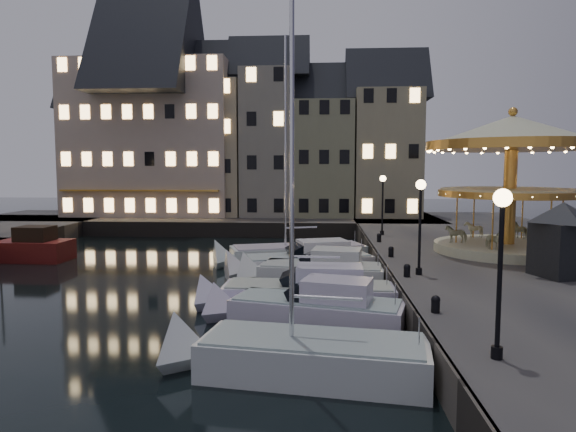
# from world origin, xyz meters

# --- Properties ---
(ground) EXTENTS (160.00, 160.00, 0.00)m
(ground) POSITION_xyz_m (0.00, 0.00, 0.00)
(ground) COLOR black
(ground) RESTS_ON ground
(quay_east) EXTENTS (16.00, 56.00, 1.30)m
(quay_east) POSITION_xyz_m (14.00, 6.00, 0.65)
(quay_east) COLOR #474442
(quay_east) RESTS_ON ground
(quay_north) EXTENTS (44.00, 12.00, 1.30)m
(quay_north) POSITION_xyz_m (-8.00, 28.00, 0.65)
(quay_north) COLOR #474442
(quay_north) RESTS_ON ground
(quaywall_e) EXTENTS (0.15, 44.00, 1.30)m
(quaywall_e) POSITION_xyz_m (6.00, 6.00, 0.65)
(quaywall_e) COLOR #47423A
(quaywall_e) RESTS_ON ground
(quaywall_n) EXTENTS (48.00, 0.15, 1.30)m
(quaywall_n) POSITION_xyz_m (-6.00, 22.00, 0.65)
(quaywall_n) COLOR #47423A
(quaywall_n) RESTS_ON ground
(streetlamp_a) EXTENTS (0.44, 0.44, 4.17)m
(streetlamp_a) POSITION_xyz_m (7.20, -9.00, 4.02)
(streetlamp_a) COLOR black
(streetlamp_a) RESTS_ON quay_east
(streetlamp_b) EXTENTS (0.44, 0.44, 4.17)m
(streetlamp_b) POSITION_xyz_m (7.20, 1.00, 4.02)
(streetlamp_b) COLOR black
(streetlamp_b) RESTS_ON quay_east
(streetlamp_c) EXTENTS (0.44, 0.44, 4.17)m
(streetlamp_c) POSITION_xyz_m (7.20, 14.50, 4.02)
(streetlamp_c) COLOR black
(streetlamp_c) RESTS_ON quay_east
(bollard_a) EXTENTS (0.30, 0.30, 0.57)m
(bollard_a) POSITION_xyz_m (6.60, -5.00, 1.60)
(bollard_a) COLOR black
(bollard_a) RESTS_ON quay_east
(bollard_b) EXTENTS (0.30, 0.30, 0.57)m
(bollard_b) POSITION_xyz_m (6.60, 0.50, 1.60)
(bollard_b) COLOR black
(bollard_b) RESTS_ON quay_east
(bollard_c) EXTENTS (0.30, 0.30, 0.57)m
(bollard_c) POSITION_xyz_m (6.60, 5.50, 1.60)
(bollard_c) COLOR black
(bollard_c) RESTS_ON quay_east
(bollard_d) EXTENTS (0.30, 0.30, 0.57)m
(bollard_d) POSITION_xyz_m (6.60, 11.00, 1.60)
(bollard_d) COLOR black
(bollard_d) RESTS_ON quay_east
(townhouse_na) EXTENTS (5.50, 8.00, 12.80)m
(townhouse_na) POSITION_xyz_m (-19.50, 30.00, 7.78)
(townhouse_na) COLOR #AEA688
(townhouse_na) RESTS_ON quay_north
(townhouse_nb) EXTENTS (6.16, 8.00, 13.80)m
(townhouse_nb) POSITION_xyz_m (-14.05, 30.00, 8.28)
(townhouse_nb) COLOR slate
(townhouse_nb) RESTS_ON quay_north
(townhouse_nc) EXTENTS (6.82, 8.00, 14.80)m
(townhouse_nc) POSITION_xyz_m (-8.00, 30.00, 8.78)
(townhouse_nc) COLOR tan
(townhouse_nc) RESTS_ON quay_north
(townhouse_nd) EXTENTS (5.50, 8.00, 15.80)m
(townhouse_nd) POSITION_xyz_m (-2.25, 30.00, 9.28)
(townhouse_nd) COLOR gray
(townhouse_nd) RESTS_ON quay_north
(townhouse_ne) EXTENTS (6.16, 8.00, 12.80)m
(townhouse_ne) POSITION_xyz_m (3.20, 30.00, 7.78)
(townhouse_ne) COLOR gray
(townhouse_ne) RESTS_ON quay_north
(townhouse_nf) EXTENTS (6.82, 8.00, 13.80)m
(townhouse_nf) POSITION_xyz_m (9.25, 30.00, 8.28)
(townhouse_nf) COLOR gray
(townhouse_nf) RESTS_ON quay_north
(hotel_corner) EXTENTS (17.60, 9.00, 16.80)m
(hotel_corner) POSITION_xyz_m (-14.00, 30.00, 9.78)
(hotel_corner) COLOR beige
(hotel_corner) RESTS_ON quay_north
(motorboat_a) EXTENTS (7.58, 3.46, 12.54)m
(motorboat_a) POSITION_xyz_m (2.12, -7.24, 0.54)
(motorboat_a) COLOR silver
(motorboat_a) RESTS_ON ground
(motorboat_b) EXTENTS (7.41, 3.76, 2.15)m
(motorboat_b) POSITION_xyz_m (2.35, -2.86, 0.64)
(motorboat_b) COLOR silver
(motorboat_b) RESTS_ON ground
(motorboat_c) EXTENTS (8.19, 2.28, 10.88)m
(motorboat_c) POSITION_xyz_m (1.99, -0.50, 0.68)
(motorboat_c) COLOR silver
(motorboat_c) RESTS_ON ground
(motorboat_d) EXTENTS (7.34, 3.34, 2.15)m
(motorboat_d) POSITION_xyz_m (2.55, 4.09, 0.64)
(motorboat_d) COLOR silver
(motorboat_d) RESTS_ON ground
(motorboat_e) EXTENTS (8.10, 4.52, 2.15)m
(motorboat_e) POSITION_xyz_m (1.82, 6.61, 0.64)
(motorboat_e) COLOR silver
(motorboat_e) RESTS_ON ground
(motorboat_f) EXTENTS (9.39, 5.03, 12.57)m
(motorboat_f) POSITION_xyz_m (0.95, 10.14, 0.53)
(motorboat_f) COLOR silver
(motorboat_f) RESTS_ON ground
(red_fishing_boat) EXTENTS (7.28, 2.69, 5.86)m
(red_fishing_boat) POSITION_xyz_m (-16.83, 10.26, 0.69)
(red_fishing_boat) COLOR maroon
(red_fishing_boat) RESTS_ON ground
(carousel) EXTENTS (9.10, 9.10, 7.96)m
(carousel) POSITION_xyz_m (13.28, 7.38, 6.54)
(carousel) COLOR beige
(carousel) RESTS_ON quay_east
(ticket_kiosk) EXTENTS (3.12, 3.12, 3.66)m
(ticket_kiosk) POSITION_xyz_m (13.23, 0.97, 3.47)
(ticket_kiosk) COLOR black
(ticket_kiosk) RESTS_ON quay_east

